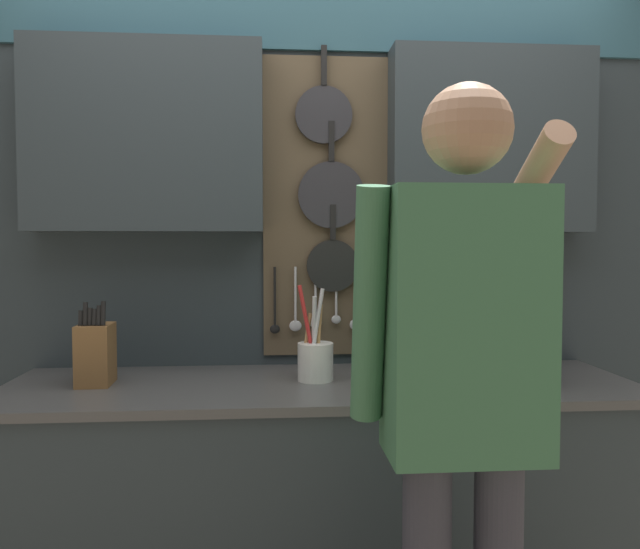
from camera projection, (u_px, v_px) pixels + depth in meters
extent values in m
cube|color=#2D383D|center=(322.00, 514.00, 2.19)|extent=(2.14, 0.64, 0.88)
cube|color=#4C4C4C|center=(322.00, 386.00, 2.16)|extent=(2.17, 0.67, 0.03)
cube|color=#2D383D|center=(314.00, 277.00, 2.49)|extent=(2.74, 0.04, 2.51)
cube|color=#2D5666|center=(315.00, 1.00, 2.41)|extent=(2.70, 0.02, 0.38)
cube|color=#2D383D|center=(145.00, 137.00, 2.31)|extent=(0.87, 0.16, 0.70)
cube|color=#2D383D|center=(490.00, 141.00, 2.42)|extent=(0.78, 0.16, 0.70)
cube|color=brown|center=(325.00, 207.00, 2.45)|extent=(0.49, 0.01, 1.17)
cylinder|color=#2D2D33|center=(324.00, 115.00, 2.41)|extent=(0.22, 0.02, 0.22)
cube|color=black|center=(324.00, 65.00, 2.39)|extent=(0.02, 0.02, 0.15)
cylinder|color=#2D2D33|center=(331.00, 195.00, 2.42)|extent=(0.26, 0.02, 0.26)
cube|color=black|center=(331.00, 141.00, 2.41)|extent=(0.02, 0.02, 0.15)
cylinder|color=black|center=(333.00, 266.00, 2.44)|extent=(0.20, 0.02, 0.20)
cube|color=black|center=(333.00, 222.00, 2.42)|extent=(0.02, 0.02, 0.14)
cylinder|color=black|center=(275.00, 296.00, 2.43)|extent=(0.01, 0.01, 0.23)
ellipsoid|color=black|center=(275.00, 329.00, 2.43)|extent=(0.04, 0.01, 0.04)
cylinder|color=silver|center=(295.00, 294.00, 2.43)|extent=(0.01, 0.01, 0.22)
ellipsoid|color=silver|center=(295.00, 326.00, 2.44)|extent=(0.05, 0.01, 0.04)
cylinder|color=silver|center=(316.00, 293.00, 2.44)|extent=(0.01, 0.01, 0.20)
ellipsoid|color=silver|center=(316.00, 322.00, 2.44)|extent=(0.05, 0.01, 0.05)
cylinder|color=silver|center=(336.00, 292.00, 2.44)|extent=(0.01, 0.01, 0.20)
ellipsoid|color=silver|center=(336.00, 319.00, 2.45)|extent=(0.04, 0.01, 0.03)
cylinder|color=silver|center=(356.00, 294.00, 2.45)|extent=(0.01, 0.01, 0.21)
ellipsoid|color=silver|center=(356.00, 325.00, 2.46)|extent=(0.05, 0.01, 0.05)
cylinder|color=red|center=(377.00, 295.00, 2.46)|extent=(0.01, 0.01, 0.22)
ellipsoid|color=red|center=(376.00, 326.00, 2.46)|extent=(0.04, 0.01, 0.04)
cube|color=black|center=(461.00, 338.00, 2.22)|extent=(0.47, 0.39, 0.28)
cube|color=black|center=(464.00, 348.00, 2.01)|extent=(0.26, 0.01, 0.18)
cube|color=#333338|center=(529.00, 347.00, 2.03)|extent=(0.10, 0.01, 0.21)
cube|color=brown|center=(96.00, 354.00, 2.12)|extent=(0.11, 0.15, 0.21)
cylinder|color=black|center=(81.00, 318.00, 2.07)|extent=(0.02, 0.02, 0.05)
cylinder|color=black|center=(85.00, 314.00, 2.08)|extent=(0.02, 0.03, 0.08)
cylinder|color=black|center=(90.00, 317.00, 2.08)|extent=(0.02, 0.02, 0.06)
cylinder|color=black|center=(94.00, 317.00, 2.08)|extent=(0.02, 0.03, 0.06)
cylinder|color=black|center=(99.00, 315.00, 2.08)|extent=(0.02, 0.03, 0.07)
cylinder|color=black|center=(103.00, 313.00, 2.08)|extent=(0.02, 0.03, 0.08)
cylinder|color=white|center=(315.00, 362.00, 2.18)|extent=(0.12, 0.12, 0.13)
cylinder|color=silver|center=(314.00, 331.00, 2.17)|extent=(0.02, 0.06, 0.24)
cylinder|color=silver|center=(316.00, 327.00, 2.16)|extent=(0.06, 0.03, 0.27)
cylinder|color=tan|center=(319.00, 335.00, 2.18)|extent=(0.03, 0.04, 0.22)
cylinder|color=tan|center=(307.00, 339.00, 2.19)|extent=(0.04, 0.03, 0.18)
cylinder|color=red|center=(307.00, 325.00, 2.17)|extent=(0.07, 0.02, 0.28)
cube|color=#3D704C|center=(465.00, 323.00, 1.51)|extent=(0.38, 0.22, 0.65)
sphere|color=#A87A5B|center=(467.00, 129.00, 1.48)|extent=(0.22, 0.22, 0.22)
cylinder|color=#3D704C|center=(369.00, 305.00, 1.51)|extent=(0.08, 0.19, 0.58)
cylinder|color=#A87A5B|center=(519.00, 203.00, 1.75)|extent=(0.08, 0.53, 0.38)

